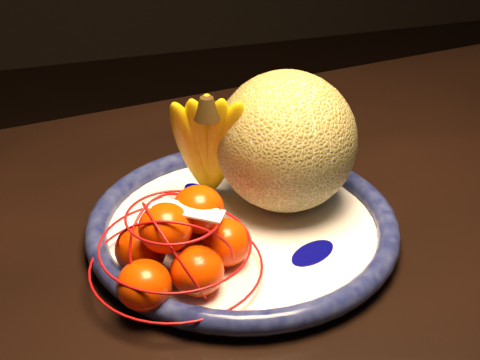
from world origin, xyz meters
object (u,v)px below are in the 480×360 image
object	(u,v)px
cantaloupe	(286,141)
dining_table	(439,251)
banana_bunch	(208,142)
mandarin_bag	(179,246)
fruit_bowl	(242,227)

from	to	relation	value
cantaloupe	dining_table	bearing A→B (deg)	-10.65
banana_bunch	mandarin_bag	distance (m)	0.14
fruit_bowl	mandarin_bag	bearing A→B (deg)	-144.42
dining_table	mandarin_bag	world-z (taller)	mandarin_bag
banana_bunch	cantaloupe	bearing A→B (deg)	2.05
dining_table	banana_bunch	bearing A→B (deg)	161.34
mandarin_bag	banana_bunch	bearing A→B (deg)	62.61
dining_table	banana_bunch	size ratio (longest dim) A/B	9.04
banana_bunch	dining_table	bearing A→B (deg)	3.48
fruit_bowl	cantaloupe	world-z (taller)	cantaloupe
dining_table	fruit_bowl	size ratio (longest dim) A/B	4.23
banana_bunch	fruit_bowl	bearing A→B (deg)	-53.18
cantaloupe	mandarin_bag	distance (m)	0.18
dining_table	fruit_bowl	bearing A→B (deg)	172.77
banana_bunch	mandarin_bag	world-z (taller)	banana_bunch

